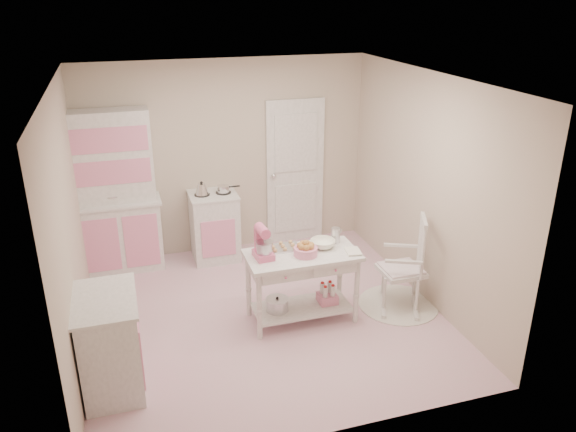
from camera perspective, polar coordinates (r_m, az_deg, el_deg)
The scene contains 14 objects.
room_shell at distance 5.71m, azimuth -2.60°, elevation 4.17°, with size 3.84×3.84×2.62m.
door at distance 7.86m, azimuth 0.72°, elevation 4.47°, with size 0.82×0.05×2.04m, color white.
hutch at distance 7.31m, azimuth -17.06°, elevation 2.26°, with size 1.06×0.50×2.08m, color white.
stove at distance 7.55m, azimuth -7.47°, elevation -1.02°, with size 0.62×0.57×0.92m, color white.
base_cabinet at distance 5.39m, azimuth -17.61°, elevation -12.20°, with size 0.54×0.84×0.92m, color white.
lace_rug at distance 6.71m, azimuth 11.13°, elevation -8.78°, with size 0.92×0.92×0.01m, color white.
rocking_chair at distance 6.45m, azimuth 11.48°, elevation -4.63°, with size 0.48×0.72×1.10m, color white.
work_table at distance 6.14m, azimuth 1.42°, elevation -7.18°, with size 1.20×0.60×0.80m, color white.
stand_mixer at distance 5.79m, azimuth -2.54°, elevation -2.76°, with size 0.20×0.28×0.34m, color #E25F8D.
cookie_tray at distance 6.06m, azimuth -0.43°, elevation -3.23°, with size 0.34×0.24×0.02m, color silver.
bread_basket at distance 5.90m, azimuth 1.80°, elevation -3.61°, with size 0.25×0.25×0.09m, color pink.
mixing_bowl at distance 6.08m, azimuth 3.55°, elevation -2.83°, with size 0.27×0.27×0.09m, color white.
metal_pitcher at distance 6.19m, azimuth 4.86°, elevation -1.96°, with size 0.10×0.10×0.17m, color silver.
recipe_book at distance 6.00m, azimuth 5.92°, elevation -3.65°, with size 0.15×0.20×0.02m, color white.
Camera 1 is at (-1.35, -5.26, 3.41)m, focal length 35.00 mm.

